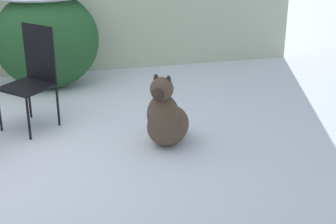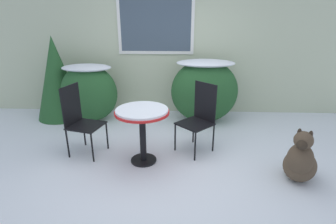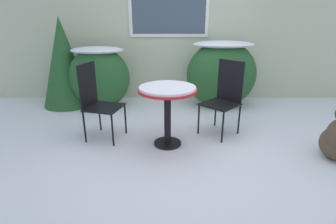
# 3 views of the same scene
# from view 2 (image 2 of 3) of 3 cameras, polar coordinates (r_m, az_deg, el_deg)

# --- Properties ---
(ground_plane) EXTENTS (16.00, 16.00, 0.00)m
(ground_plane) POSITION_cam_2_polar(r_m,az_deg,el_deg) (3.65, -0.40, -11.44)
(ground_plane) COLOR silver
(house_wall) EXTENTS (8.00, 0.10, 2.62)m
(house_wall) POSITION_cam_2_polar(r_m,az_deg,el_deg) (5.33, 0.53, 14.04)
(house_wall) COLOR #B2BC9E
(house_wall) RESTS_ON ground_plane
(shrub_left) EXTENTS (1.06, 0.68, 1.09)m
(shrub_left) POSITION_cam_2_polar(r_m,az_deg,el_deg) (5.14, -16.82, 4.31)
(shrub_left) COLOR #235128
(shrub_left) RESTS_ON ground_plane
(shrub_middle) EXTENTS (1.23, 0.76, 1.18)m
(shrub_middle) POSITION_cam_2_polar(r_m,az_deg,el_deg) (4.91, 7.91, 4.82)
(shrub_middle) COLOR #235128
(shrub_middle) RESTS_ON ground_plane
(evergreen_bush) EXTENTS (0.88, 0.88, 1.58)m
(evergreen_bush) POSITION_cam_2_polar(r_m,az_deg,el_deg) (5.49, -23.03, 6.81)
(evergreen_bush) COLOR #235128
(evergreen_bush) RESTS_ON ground_plane
(patio_table) EXTENTS (0.72, 0.72, 0.77)m
(patio_table) POSITION_cam_2_polar(r_m,az_deg,el_deg) (3.48, -5.64, -1.58)
(patio_table) COLOR black
(patio_table) RESTS_ON ground_plane
(patio_chair_near_table) EXTENTS (0.62, 0.62, 1.02)m
(patio_chair_near_table) POSITION_cam_2_polar(r_m,az_deg,el_deg) (3.85, 6.80, -0.85)
(patio_chair_near_table) COLOR black
(patio_chair_near_table) RESTS_ON ground_plane
(patio_chair_far_side) EXTENTS (0.53, 0.53, 1.02)m
(patio_chair_far_side) POSITION_cam_2_polar(r_m,az_deg,el_deg) (3.94, -18.61, -1.33)
(patio_chair_far_side) COLOR black
(patio_chair_far_side) RESTS_ON ground_plane
(dog) EXTENTS (0.58, 0.64, 0.73)m
(dog) POSITION_cam_2_polar(r_m,az_deg,el_deg) (3.58, 26.80, -9.63)
(dog) COLOR #4C3D2D
(dog) RESTS_ON ground_plane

